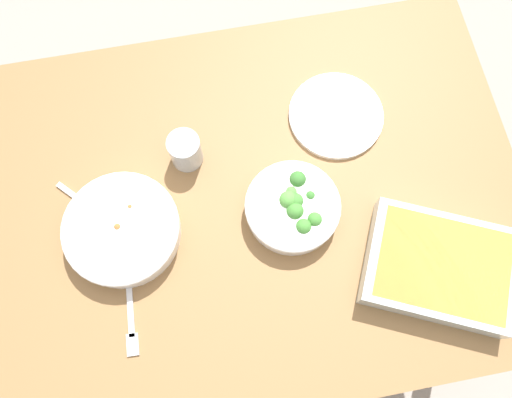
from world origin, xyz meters
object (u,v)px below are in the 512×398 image
at_px(broccoli_bowl, 293,207).
at_px(drink_cup, 186,151).
at_px(stew_bowl, 122,230).
at_px(spoon_by_stew, 96,212).
at_px(baking_dish, 440,267).
at_px(side_plate, 336,115).
at_px(fork_on_table, 131,319).

bearing_deg(broccoli_bowl, drink_cup, 140.83).
xyz_separation_m(stew_bowl, spoon_by_stew, (-0.06, 0.06, -0.03)).
xyz_separation_m(drink_cup, spoon_by_stew, (-0.22, -0.09, -0.03)).
distance_m(broccoli_bowl, spoon_by_stew, 0.43).
bearing_deg(broccoli_bowl, spoon_by_stew, 169.66).
xyz_separation_m(baking_dish, drink_cup, (-0.48, 0.35, 0.00)).
height_order(baking_dish, spoon_by_stew, baking_dish).
bearing_deg(drink_cup, side_plate, 6.31).
distance_m(baking_dish, side_plate, 0.41).
height_order(stew_bowl, baking_dish, baking_dish).
relative_size(baking_dish, side_plate, 1.66).
bearing_deg(fork_on_table, baking_dish, -1.53).
height_order(broccoli_bowl, fork_on_table, broccoli_bowl).
bearing_deg(spoon_by_stew, fork_on_table, -78.52).
relative_size(broccoli_bowl, side_plate, 0.94).
relative_size(broccoli_bowl, fork_on_table, 1.16).
distance_m(broccoli_bowl, baking_dish, 0.33).
bearing_deg(baking_dish, stew_bowl, 162.58).
distance_m(broccoli_bowl, fork_on_table, 0.41).
relative_size(drink_cup, spoon_by_stew, 0.61).
distance_m(stew_bowl, fork_on_table, 0.19).
xyz_separation_m(baking_dish, side_plate, (-0.12, 0.39, -0.03)).
height_order(stew_bowl, spoon_by_stew, stew_bowl).
height_order(baking_dish, side_plate, baking_dish).
bearing_deg(spoon_by_stew, stew_bowl, -45.77).
distance_m(side_plate, fork_on_table, 0.64).
relative_size(spoon_by_stew, fork_on_table, 0.78).
bearing_deg(broccoli_bowl, baking_dish, -33.75).
distance_m(side_plate, spoon_by_stew, 0.59).
relative_size(baking_dish, fork_on_table, 2.05).
relative_size(stew_bowl, side_plate, 1.13).
bearing_deg(drink_cup, spoon_by_stew, -156.99).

